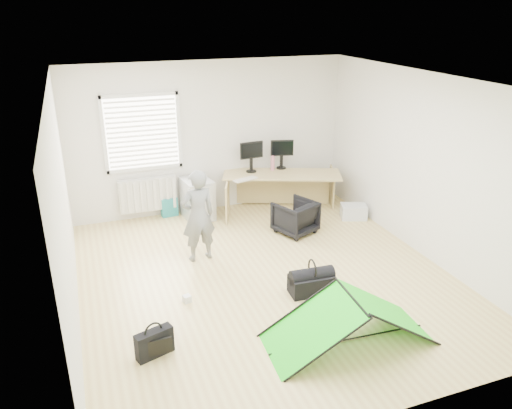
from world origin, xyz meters
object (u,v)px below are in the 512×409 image
object	(u,v)px
monitor_right	(281,158)
kite	(349,319)
person	(198,216)
thermos	(273,163)
laptop_bag	(154,343)
monitor_left	(251,161)
duffel_bag	(312,284)
storage_crate	(354,212)
office_chair	(295,217)
filing_cabinet	(197,199)
desk	(282,192)

from	to	relation	value
monitor_right	kite	bearing A→B (deg)	-86.91
monitor_right	person	size ratio (longest dim) A/B	0.30
thermos	laptop_bag	size ratio (longest dim) A/B	0.64
monitor_left	laptop_bag	xyz separation A→B (m)	(-2.41, -3.61, -0.77)
duffel_bag	storage_crate	bearing A→B (deg)	51.12
monitor_left	office_chair	bearing A→B (deg)	-79.89
filing_cabinet	duffel_bag	bearing A→B (deg)	-82.57
filing_cabinet	duffel_bag	size ratio (longest dim) A/B	1.23
desk	monitor_left	world-z (taller)	monitor_left
person	monitor_right	bearing A→B (deg)	-148.64
storage_crate	filing_cabinet	bearing A→B (deg)	159.20
filing_cabinet	kite	xyz separation A→B (m)	(0.74, -4.04, -0.06)
monitor_left	duffel_bag	distance (m)	3.17
thermos	duffel_bag	bearing A→B (deg)	-102.18
person	kite	size ratio (longest dim) A/B	0.74
duffel_bag	laptop_bag	bearing A→B (deg)	-162.13
duffel_bag	filing_cabinet	bearing A→B (deg)	108.41
desk	person	size ratio (longest dim) A/B	1.51
kite	storage_crate	bearing A→B (deg)	62.33
laptop_bag	office_chair	bearing A→B (deg)	22.79
desk	person	world-z (taller)	person
storage_crate	duffel_bag	bearing A→B (deg)	-132.26
thermos	storage_crate	size ratio (longest dim) A/B	0.60
thermos	kite	world-z (taller)	thermos
thermos	office_chair	size ratio (longest dim) A/B	0.43
thermos	duffel_bag	world-z (taller)	thermos
laptop_bag	monitor_left	bearing A→B (deg)	38.35
duffel_bag	monitor_right	bearing A→B (deg)	77.97
person	kite	world-z (taller)	person
filing_cabinet	laptop_bag	size ratio (longest dim) A/B	1.72
filing_cabinet	storage_crate	xyz separation A→B (m)	(2.61, -0.99, -0.23)
monitor_left	laptop_bag	distance (m)	4.41
thermos	laptop_bag	world-z (taller)	thermos
office_chair	person	xyz separation A→B (m)	(-1.73, -0.35, 0.42)
monitor_right	laptop_bag	xyz separation A→B (m)	(-3.01, -3.62, -0.76)
desk	storage_crate	size ratio (longest dim) A/B	4.75
monitor_left	duffel_bag	size ratio (longest dim) A/B	0.74
monitor_left	storage_crate	xyz separation A→B (m)	(1.56, -1.07, -0.80)
duffel_bag	monitor_left	bearing A→B (deg)	88.75
monitor_right	office_chair	bearing A→B (deg)	-86.69
thermos	storage_crate	bearing A→B (deg)	-41.72
office_chair	laptop_bag	size ratio (longest dim) A/B	1.47
monitor_left	kite	xyz separation A→B (m)	(-0.31, -4.12, -0.63)
thermos	filing_cabinet	bearing A→B (deg)	-178.44
monitor_left	thermos	distance (m)	0.41
monitor_left	storage_crate	size ratio (longest dim) A/B	0.98
kite	duffel_bag	bearing A→B (deg)	90.54
office_chair	person	world-z (taller)	person
office_chair	filing_cabinet	bearing A→B (deg)	-63.82
monitor_left	kite	size ratio (longest dim) A/B	0.23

